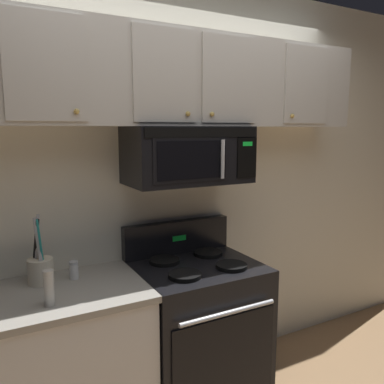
{
  "coord_description": "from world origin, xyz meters",
  "views": [
    {
      "loc": [
        -1.14,
        -1.61,
        1.74
      ],
      "look_at": [
        0.0,
        0.49,
        1.35
      ],
      "focal_mm": 36.64,
      "sensor_mm": 36.0,
      "label": 1
    }
  ],
  "objects_px": {
    "stove_range": "(197,330)",
    "pepper_mill": "(49,288)",
    "over_range_microwave": "(188,155)",
    "utensil_crock_cream": "(40,267)",
    "salt_shaker": "(74,270)"
  },
  "relations": [
    {
      "from": "utensil_crock_cream",
      "to": "salt_shaker",
      "type": "height_order",
      "value": "utensil_crock_cream"
    },
    {
      "from": "salt_shaker",
      "to": "pepper_mill",
      "type": "distance_m",
      "value": 0.34
    },
    {
      "from": "over_range_microwave",
      "to": "utensil_crock_cream",
      "type": "relative_size",
      "value": 2.01
    },
    {
      "from": "over_range_microwave",
      "to": "pepper_mill",
      "type": "distance_m",
      "value": 1.1
    },
    {
      "from": "stove_range",
      "to": "salt_shaker",
      "type": "relative_size",
      "value": 11.01
    },
    {
      "from": "stove_range",
      "to": "salt_shaker",
      "type": "distance_m",
      "value": 0.88
    },
    {
      "from": "salt_shaker",
      "to": "pepper_mill",
      "type": "relative_size",
      "value": 0.58
    },
    {
      "from": "stove_range",
      "to": "pepper_mill",
      "type": "relative_size",
      "value": 6.4
    },
    {
      "from": "utensil_crock_cream",
      "to": "over_range_microwave",
      "type": "bearing_deg",
      "value": -2.52
    },
    {
      "from": "stove_range",
      "to": "salt_shaker",
      "type": "height_order",
      "value": "stove_range"
    },
    {
      "from": "stove_range",
      "to": "pepper_mill",
      "type": "distance_m",
      "value": 1.05
    },
    {
      "from": "salt_shaker",
      "to": "pepper_mill",
      "type": "xyz_separation_m",
      "value": [
        -0.17,
        -0.29,
        0.04
      ]
    },
    {
      "from": "pepper_mill",
      "to": "over_range_microwave",
      "type": "bearing_deg",
      "value": 16.98
    },
    {
      "from": "utensil_crock_cream",
      "to": "pepper_mill",
      "type": "bearing_deg",
      "value": -90.47
    },
    {
      "from": "stove_range",
      "to": "over_range_microwave",
      "type": "distance_m",
      "value": 1.11
    }
  ]
}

